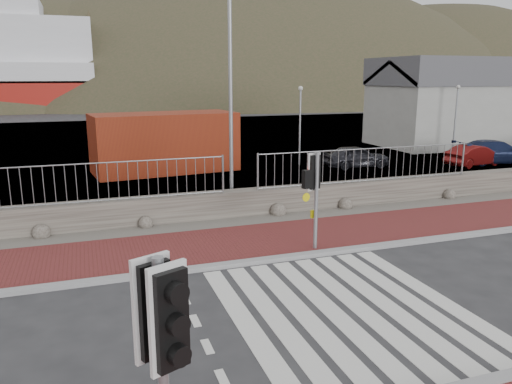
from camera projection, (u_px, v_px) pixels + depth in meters
name	position (u px, v px, depth m)	size (l,w,h in m)	color
ground	(345.00, 309.00, 10.16)	(220.00, 220.00, 0.00)	#28282B
sidewalk_far	(268.00, 240.00, 14.29)	(40.00, 3.00, 0.08)	maroon
kerb_far	(288.00, 257.00, 12.91)	(40.00, 0.25, 0.12)	gray
zebra_crossing	(345.00, 309.00, 10.16)	(4.62, 5.60, 0.01)	silver
gravel_strip	(247.00, 222.00, 16.13)	(40.00, 1.50, 0.06)	#59544C
stone_wall	(239.00, 203.00, 16.78)	(40.00, 0.60, 0.90)	#4B443E
railing	(240.00, 164.00, 16.33)	(18.07, 0.07, 1.22)	gray
quay	(155.00, 142.00, 35.84)	(120.00, 40.00, 0.50)	#4C4C4F
water	(119.00, 111.00, 68.07)	(220.00, 50.00, 0.05)	#3F4C54
harbor_building	(464.00, 101.00, 34.16)	(12.20, 6.20, 5.80)	#9E9E99
hills_backdrop	(153.00, 220.00, 98.47)	(254.00, 90.00, 100.00)	#2F341F
traffic_signal_near	(161.00, 336.00, 4.92)	(0.49, 0.40, 2.96)	gray
traffic_signal_far	(316.00, 181.00, 13.09)	(0.66, 0.33, 2.69)	gray
streetlight	(234.00, 89.00, 16.69)	(1.59, 0.21, 7.49)	gray
shipping_container	(165.00, 142.00, 24.57)	(6.89, 2.87, 2.87)	maroon
car_a	(356.00, 157.00, 25.71)	(1.36, 3.38, 1.15)	black
car_b	(474.00, 155.00, 26.20)	(1.18, 3.38, 1.11)	#5A0D0C
car_c	(495.00, 152.00, 26.91)	(1.78, 4.37, 1.27)	#131C3E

